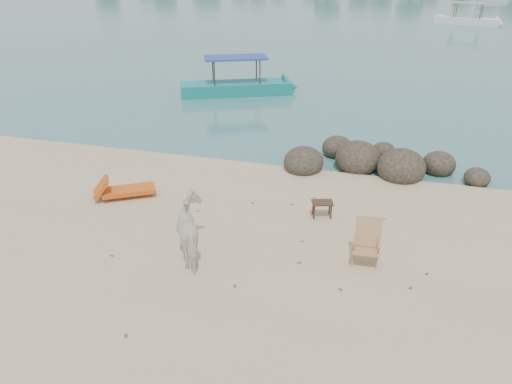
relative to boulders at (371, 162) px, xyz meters
The scene contains 8 objects.
boulders is the anchor object (origin of this frame).
cow 7.41m from the boulders, 119.93° to the right, with size 0.76×1.68×1.42m, color white.
side_table 3.88m from the boulders, 106.09° to the right, with size 0.56×0.36×0.45m, color #302313, non-canonical shape.
lounge_chair 7.81m from the boulders, 149.24° to the right, with size 1.89×0.66×0.57m, color #C34D17, non-canonical shape.
deck_chair 5.68m from the boulders, 87.78° to the right, with size 0.66×0.72×1.03m, color tan, non-canonical shape.
boat_near 10.54m from the boulders, 132.48° to the left, with size 6.13×1.38×2.98m, color #127C7E, non-canonical shape.
boat_mid 36.98m from the boulders, 80.00° to the left, with size 6.36×1.43×3.10m, color silver, non-canonical shape.
dead_leaves 5.88m from the boulders, 109.66° to the right, with size 7.34×6.89×0.00m.
Camera 1 is at (2.25, -8.99, 6.68)m, focal length 35.00 mm.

